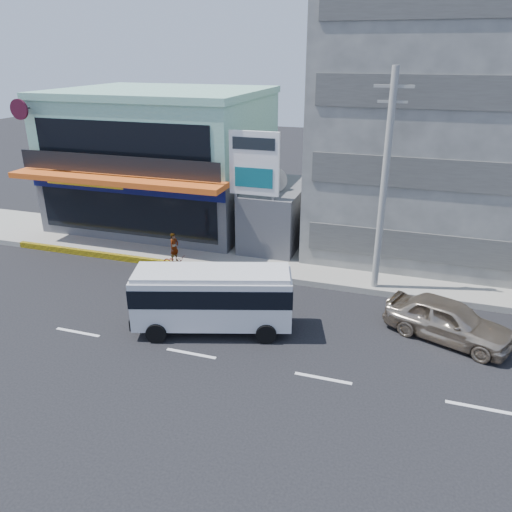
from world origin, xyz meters
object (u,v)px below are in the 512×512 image
(billboard, at_px, (254,171))
(motorcycle_rider, at_px, (175,258))
(concrete_building, at_px, (476,123))
(minibus, at_px, (212,295))
(satellite_dish, at_px, (273,189))
(utility_pole_near, at_px, (384,185))
(sedan, at_px, (448,320))
(shop_building, at_px, (165,162))

(billboard, bearing_deg, motorcycle_rider, -145.56)
(concrete_building, xyz_separation_m, billboard, (-10.50, -5.80, -2.07))
(concrete_building, relative_size, minibus, 2.44)
(concrete_building, xyz_separation_m, motorcycle_rider, (-14.00, -8.20, -6.33))
(satellite_dish, relative_size, utility_pole_near, 0.15)
(billboard, distance_m, motorcycle_rider, 6.01)
(satellite_dish, xyz_separation_m, utility_pole_near, (6.00, -3.60, 1.57))
(sedan, bearing_deg, satellite_dish, 73.75)
(minibus, bearing_deg, concrete_building, 53.02)
(minibus, xyz_separation_m, motorcycle_rider, (-4.13, 4.90, -0.89))
(billboard, height_order, minibus, billboard)
(satellite_dish, xyz_separation_m, sedan, (9.10, -6.94, -2.75))
(billboard, distance_m, sedan, 11.64)
(satellite_dish, bearing_deg, billboard, -105.52)
(minibus, bearing_deg, billboard, 94.95)
(sedan, relative_size, motorcycle_rider, 2.38)
(concrete_building, distance_m, minibus, 17.28)
(shop_building, distance_m, motorcycle_rider, 8.84)
(billboard, height_order, utility_pole_near, utility_pole_near)
(minibus, bearing_deg, motorcycle_rider, 130.13)
(concrete_building, distance_m, billboard, 12.17)
(concrete_building, bearing_deg, minibus, -126.98)
(concrete_building, height_order, sedan, concrete_building)
(minibus, height_order, sedan, minibus)
(billboard, bearing_deg, shop_building, 147.68)
(minibus, bearing_deg, satellite_dish, 90.83)
(satellite_dish, distance_m, billboard, 2.31)
(concrete_building, relative_size, utility_pole_near, 1.60)
(shop_building, relative_size, motorcycle_rider, 6.12)
(utility_pole_near, bearing_deg, minibus, -136.84)
(sedan, distance_m, motorcycle_rider, 13.39)
(satellite_dish, relative_size, motorcycle_rider, 0.74)
(shop_building, height_order, utility_pole_near, utility_pole_near)
(shop_building, height_order, motorcycle_rider, shop_building)
(shop_building, distance_m, concrete_building, 18.28)
(shop_building, height_order, concrete_building, concrete_building)
(shop_building, height_order, billboard, shop_building)
(billboard, xyz_separation_m, utility_pole_near, (6.50, -1.80, 0.22))
(concrete_building, distance_m, satellite_dish, 11.30)
(satellite_dish, xyz_separation_m, billboard, (-0.50, -1.80, 1.35))
(sedan, bearing_deg, utility_pole_near, 63.97)
(shop_building, relative_size, utility_pole_near, 1.24)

